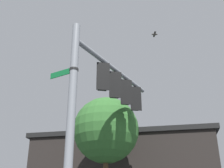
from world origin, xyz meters
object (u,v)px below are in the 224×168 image
Objects in this scene: traffic_light_arm_end at (135,100)px; traffic_light_mid_outer at (125,93)px; traffic_light_nearest_pole at (102,78)px; traffic_light_mid_inner at (115,86)px; street_name_sign at (68,71)px; bird_flying at (155,34)px.

traffic_light_mid_outer is at bearing -131.25° from traffic_light_arm_end.
traffic_light_nearest_pole is 1.97m from traffic_light_mid_outer.
traffic_light_nearest_pole is at bearing -131.25° from traffic_light_mid_outer.
traffic_light_mid_inner reaches higher than street_name_sign.
traffic_light_nearest_pole is at bearing 41.11° from street_name_sign.
street_name_sign is at bearing -135.00° from traffic_light_mid_outer.
traffic_light_mid_outer is at bearing 135.69° from bird_flying.
bird_flying is at bearing -44.31° from traffic_light_mid_outer.
bird_flying reaches higher than street_name_sign.
traffic_light_mid_inner is 1.97m from traffic_light_arm_end.
traffic_light_nearest_pole is 1.00× the size of traffic_light_arm_end.
bird_flying is at bearing 21.71° from street_name_sign.
traffic_light_mid_outer is 3.11m from bird_flying.
traffic_light_mid_inner is at bearing -131.25° from traffic_light_mid_outer.
bird_flying is at bearing -74.04° from traffic_light_arm_end.
bird_flying reaches higher than traffic_light_mid_outer.
street_name_sign is 2.00× the size of bird_flying.
traffic_light_mid_inner is at bearing -131.25° from traffic_light_arm_end.
street_name_sign is (-2.08, -1.99, -0.44)m from traffic_light_mid_inner.
traffic_light_mid_outer is at bearing 45.00° from street_name_sign.
traffic_light_arm_end is at bearing 48.75° from traffic_light_mid_outer.
street_name_sign is (-1.43, -1.25, -0.44)m from traffic_light_nearest_pole.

